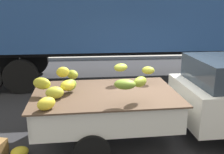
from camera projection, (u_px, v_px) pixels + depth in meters
ground at (152, 136)px, 5.69m from camera, size 220.00×220.00×0.00m
curb_strip at (114, 57)px, 13.69m from camera, size 80.00×0.80×0.16m
pickup_truck at (199, 98)px, 5.42m from camera, size 5.02×2.03×1.70m
semi_trailer at (126, 10)px, 9.25m from camera, size 12.03×2.74×3.95m
fallen_banana_bunch_near_tailgate at (20, 152)px, 4.89m from camera, size 0.40×0.37×0.18m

